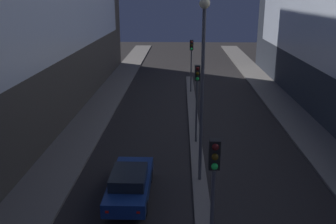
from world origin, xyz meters
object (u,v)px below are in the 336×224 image
at_px(traffic_light_far, 191,54).
at_px(street_lamp, 203,70).
at_px(traffic_light_mid, 197,87).
at_px(traffic_light_near, 213,180).
at_px(car_left_lane, 130,183).

xyz_separation_m(traffic_light_far, street_lamp, (0.00, -17.22, 1.98)).
height_order(traffic_light_mid, street_lamp, street_lamp).
xyz_separation_m(traffic_light_near, car_left_lane, (-3.21, 4.98, -2.84)).
height_order(traffic_light_far, street_lamp, street_lamp).
bearing_deg(traffic_light_mid, car_left_lane, -116.02).
height_order(traffic_light_far, car_left_lane, traffic_light_far).
xyz_separation_m(traffic_light_near, traffic_light_far, (0.00, 23.88, 0.00)).
bearing_deg(traffic_light_far, traffic_light_mid, -90.00).
bearing_deg(car_left_lane, traffic_light_near, -57.20).
bearing_deg(street_lamp, traffic_light_far, 90.00).
xyz_separation_m(traffic_light_near, street_lamp, (0.00, 6.66, 1.98)).
relative_size(traffic_light_mid, street_lamp, 0.55).
relative_size(street_lamp, car_left_lane, 1.85).
relative_size(traffic_light_mid, traffic_light_far, 1.00).
height_order(street_lamp, car_left_lane, street_lamp).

